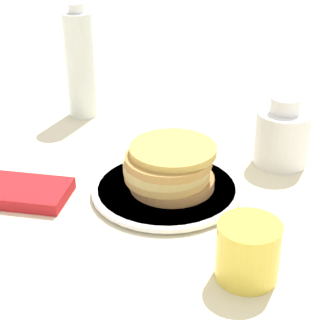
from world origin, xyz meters
TOP-DOWN VIEW (x-y plane):
  - ground_plane at (0.00, 0.00)m, footprint 4.00×4.00m
  - plate at (-0.00, -0.03)m, footprint 0.24×0.24m
  - pancake_stack at (-0.00, -0.03)m, footprint 0.15×0.15m
  - juice_glass at (-0.17, 0.13)m, footprint 0.08×0.08m
  - cream_jug at (-0.15, -0.20)m, footprint 0.09×0.09m
  - water_bottle_near at (0.28, -0.27)m, footprint 0.06×0.06m
  - napkin at (0.21, 0.07)m, footprint 0.16×0.11m

SIDE VIEW (x-z plane):
  - ground_plane at x=0.00m, z-range 0.00..0.00m
  - plate at x=0.00m, z-range 0.00..0.01m
  - napkin at x=0.21m, z-range 0.00..0.02m
  - juice_glass at x=-0.17m, z-range 0.00..0.08m
  - pancake_stack at x=0.00m, z-range 0.01..0.08m
  - cream_jug at x=-0.15m, z-range -0.01..0.12m
  - water_bottle_near at x=0.28m, z-range -0.01..0.23m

